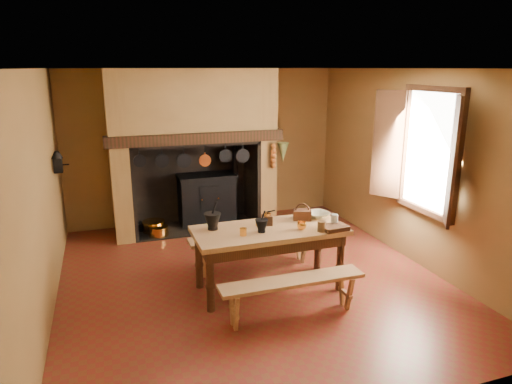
% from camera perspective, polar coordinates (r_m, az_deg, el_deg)
% --- Properties ---
extents(floor, '(5.50, 5.50, 0.00)m').
position_cam_1_polar(floor, '(6.41, -0.67, -10.71)').
color(floor, maroon).
rests_on(floor, ground).
extents(ceiling, '(5.50, 5.50, 0.00)m').
position_cam_1_polar(ceiling, '(5.76, -0.76, 15.19)').
color(ceiling, silver).
rests_on(ceiling, back_wall).
extents(back_wall, '(5.00, 0.02, 2.80)m').
position_cam_1_polar(back_wall, '(8.54, -6.47, 5.69)').
color(back_wall, olive).
rests_on(back_wall, floor).
extents(wall_left, '(0.02, 5.50, 2.80)m').
position_cam_1_polar(wall_left, '(5.70, -25.35, -0.53)').
color(wall_left, olive).
rests_on(wall_left, floor).
extents(wall_right, '(0.02, 5.50, 2.80)m').
position_cam_1_polar(wall_right, '(7.09, 18.89, 3.00)').
color(wall_right, olive).
rests_on(wall_right, floor).
extents(wall_front, '(5.00, 0.02, 2.80)m').
position_cam_1_polar(wall_front, '(3.55, 13.33, -8.57)').
color(wall_front, olive).
rests_on(wall_front, floor).
extents(chimney_breast, '(2.95, 0.96, 2.80)m').
position_cam_1_polar(chimney_breast, '(7.99, -7.99, 7.97)').
color(chimney_breast, olive).
rests_on(chimney_breast, floor).
extents(iron_range, '(1.12, 0.55, 1.60)m').
position_cam_1_polar(iron_range, '(8.44, -6.12, -0.79)').
color(iron_range, black).
rests_on(iron_range, floor).
extents(hearth_pans, '(0.51, 0.62, 0.20)m').
position_cam_1_polar(hearth_pans, '(8.20, -12.59, -4.44)').
color(hearth_pans, gold).
rests_on(hearth_pans, floor).
extents(hanging_pans, '(1.92, 0.29, 0.27)m').
position_cam_1_polar(hanging_pans, '(7.57, -7.43, 4.12)').
color(hanging_pans, black).
rests_on(hanging_pans, chimney_breast).
extents(onion_string, '(0.12, 0.10, 0.46)m').
position_cam_1_polar(onion_string, '(7.92, 2.17, 4.52)').
color(onion_string, '#A8491F').
rests_on(onion_string, chimney_breast).
extents(herb_bunch, '(0.20, 0.20, 0.35)m').
position_cam_1_polar(herb_bunch, '(7.98, 3.38, 4.94)').
color(herb_bunch, '#535C2B').
rests_on(herb_bunch, chimney_breast).
extents(window, '(0.39, 1.75, 1.76)m').
position_cam_1_polar(window, '(6.64, 20.15, 4.73)').
color(window, white).
rests_on(window, wall_right).
extents(wall_coffee_mill, '(0.23, 0.16, 0.31)m').
position_cam_1_polar(wall_coffee_mill, '(7.17, -23.56, 3.63)').
color(wall_coffee_mill, black).
rests_on(wall_coffee_mill, wall_left).
extents(work_table, '(1.93, 0.86, 0.84)m').
position_cam_1_polar(work_table, '(5.86, 1.69, -5.76)').
color(work_table, '#B07C51').
rests_on(work_table, floor).
extents(bench_front, '(1.72, 0.30, 0.48)m').
position_cam_1_polar(bench_front, '(5.36, 4.55, -11.96)').
color(bench_front, '#B07C51').
rests_on(bench_front, floor).
extents(bench_back, '(1.84, 0.32, 0.52)m').
position_cam_1_polar(bench_back, '(6.55, -0.35, -6.39)').
color(bench_back, '#B07C51').
rests_on(bench_back, floor).
extents(mortar_large, '(0.21, 0.21, 0.37)m').
position_cam_1_polar(mortar_large, '(5.76, -5.45, -3.55)').
color(mortar_large, black).
rests_on(mortar_large, work_table).
extents(mortar_small, '(0.16, 0.16, 0.28)m').
position_cam_1_polar(mortar_small, '(5.65, 0.70, -4.17)').
color(mortar_small, black).
rests_on(mortar_small, work_table).
extents(coffee_grinder, '(0.18, 0.15, 0.20)m').
position_cam_1_polar(coffee_grinder, '(5.91, 1.40, -3.43)').
color(coffee_grinder, '#381F12').
rests_on(coffee_grinder, work_table).
extents(brass_mug_a, '(0.10, 0.10, 0.09)m').
position_cam_1_polar(brass_mug_a, '(5.55, -1.61, -5.00)').
color(brass_mug_a, gold).
rests_on(brass_mug_a, work_table).
extents(brass_mug_b, '(0.08, 0.08, 0.08)m').
position_cam_1_polar(brass_mug_b, '(5.89, 0.29, -3.87)').
color(brass_mug_b, gold).
rests_on(brass_mug_b, work_table).
extents(mixing_bowl, '(0.35, 0.35, 0.08)m').
position_cam_1_polar(mixing_bowl, '(6.27, 7.76, -2.83)').
color(mixing_bowl, beige).
rests_on(mixing_bowl, work_table).
extents(stoneware_crock, '(0.13, 0.13, 0.13)m').
position_cam_1_polar(stoneware_crock, '(5.74, 8.20, -4.27)').
color(stoneware_crock, brown).
rests_on(stoneware_crock, work_table).
extents(glass_jar, '(0.10, 0.10, 0.16)m').
position_cam_1_polar(glass_jar, '(5.95, 9.77, -3.49)').
color(glass_jar, beige).
rests_on(glass_jar, work_table).
extents(wicker_basket, '(0.28, 0.25, 0.23)m').
position_cam_1_polar(wicker_basket, '(6.15, 5.79, -2.77)').
color(wicker_basket, '#4E2817').
rests_on(wicker_basket, work_table).
extents(wooden_tray, '(0.34, 0.25, 0.06)m').
position_cam_1_polar(wooden_tray, '(5.84, 9.77, -4.41)').
color(wooden_tray, '#381F12').
rests_on(wooden_tray, work_table).
extents(brass_cup, '(0.12, 0.12, 0.09)m').
position_cam_1_polar(brass_cup, '(5.79, 5.75, -4.21)').
color(brass_cup, gold).
rests_on(brass_cup, work_table).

